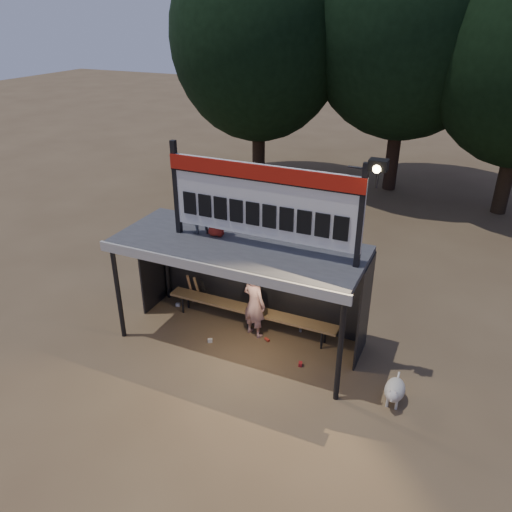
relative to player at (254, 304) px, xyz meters
The scene contains 12 objects.
ground 0.87m from the player, 119.95° to the right, with size 80.00×80.00×0.00m, color brown.
player is the anchor object (origin of this frame).
child_a 2.34m from the player, behind, with size 0.47×0.37×0.97m, color slate.
child_b 2.15m from the player, 168.45° to the right, with size 0.45×0.29×0.93m, color #A72419.
dugout_shelter 1.09m from the player, 155.45° to the right, with size 5.10×2.08×2.32m.
scoreboard_assembly 2.59m from the player, 42.80° to the right, with size 4.10×0.27×1.99m.
bench 0.45m from the player, 131.03° to the left, with size 4.00×0.35×0.48m.
tree_left 11.55m from the player, 113.43° to the left, with size 6.46×6.46×9.27m.
tree_mid 12.43m from the player, 85.86° to the left, with size 7.22×7.22×10.36m.
dog 3.36m from the player, 15.92° to the right, with size 0.36×0.81×0.49m.
bats 1.80m from the player, 163.96° to the left, with size 0.48×0.33×0.84m.
litter 0.76m from the player, 124.85° to the right, with size 3.56×1.31×0.08m.
Camera 1 is at (3.95, -7.95, 6.49)m, focal length 35.00 mm.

